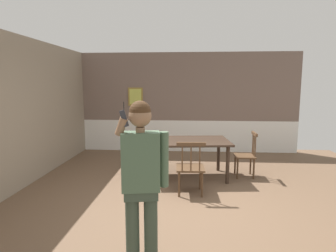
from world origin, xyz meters
name	(u,v)px	position (x,y,z in m)	size (l,w,h in m)	color
ground_plane	(186,205)	(0.00, 0.00, 0.00)	(8.24, 8.24, 0.00)	brown
room_back_partition	(188,104)	(-0.01, 3.75, 1.33)	(6.07, 0.17, 2.76)	#756056
dining_table	(186,144)	(-0.03, 1.38, 0.69)	(1.83, 1.21, 0.77)	#38281E
chair_near_window	(190,167)	(0.07, 0.48, 0.47)	(0.50, 0.50, 0.95)	#513823
chair_by_doorway	(246,155)	(1.22, 1.51, 0.45)	(0.40, 0.40, 0.92)	#513823
person_figure	(142,174)	(-0.43, -1.56, 0.99)	(0.53, 0.27, 1.73)	#3A493A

